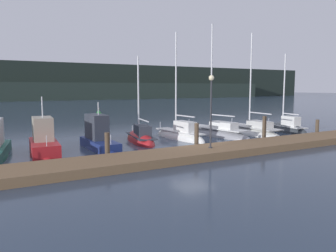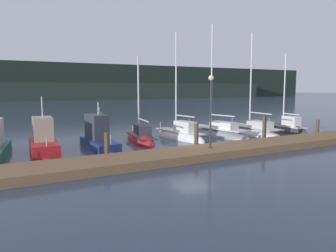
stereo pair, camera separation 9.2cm
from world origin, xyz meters
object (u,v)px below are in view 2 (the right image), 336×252
(sailboat_berth_5, at_px, (180,137))
(dock_lamppost, at_px, (211,100))
(motorboat_berth_3, at_px, (99,142))
(channel_buoy, at_px, (99,119))
(sailboat_berth_4, at_px, (141,140))
(motorboat_berth_2, at_px, (44,147))
(sailboat_berth_6, at_px, (216,134))
(sailboat_berth_8, at_px, (286,131))
(sailboat_berth_7, at_px, (254,133))

(sailboat_berth_5, height_order, dock_lamppost, sailboat_berth_5)
(motorboat_berth_3, distance_m, dock_lamppost, 7.99)
(motorboat_berth_3, bearing_deg, channel_buoy, 72.66)
(sailboat_berth_4, bearing_deg, motorboat_berth_3, -162.47)
(motorboat_berth_3, height_order, channel_buoy, motorboat_berth_3)
(motorboat_berth_2, distance_m, dock_lamppost, 10.48)
(sailboat_berth_6, bearing_deg, sailboat_berth_5, 177.22)
(sailboat_berth_5, relative_size, sailboat_berth_8, 1.16)
(motorboat_berth_2, relative_size, sailboat_berth_8, 0.60)
(sailboat_berth_5, relative_size, sailboat_berth_7, 0.99)
(sailboat_berth_4, xyz_separation_m, sailboat_berth_8, (13.81, -1.55, 0.03))
(motorboat_berth_3, bearing_deg, dock_lamppost, -46.41)
(motorboat_berth_2, bearing_deg, channel_buoy, 60.36)
(sailboat_berth_5, distance_m, sailboat_berth_7, 6.78)
(sailboat_berth_4, relative_size, sailboat_berth_7, 0.78)
(motorboat_berth_2, relative_size, sailboat_berth_6, 0.47)
(sailboat_berth_4, distance_m, sailboat_berth_6, 6.75)
(sailboat_berth_5, height_order, sailboat_berth_7, sailboat_berth_7)
(sailboat_berth_6, bearing_deg, sailboat_berth_7, -17.68)
(sailboat_berth_6, distance_m, sailboat_berth_7, 3.38)
(sailboat_berth_4, xyz_separation_m, channel_buoy, (0.57, 12.04, 0.58))
(sailboat_berth_8, bearing_deg, sailboat_berth_4, 173.58)
(sailboat_berth_7, relative_size, sailboat_berth_8, 1.18)
(sailboat_berth_5, height_order, sailboat_berth_6, sailboat_berth_6)
(motorboat_berth_3, distance_m, sailboat_berth_4, 3.72)
(sailboat_berth_5, xyz_separation_m, sailboat_berth_8, (10.52, -1.32, -0.00))
(motorboat_berth_2, relative_size, sailboat_berth_7, 0.51)
(motorboat_berth_3, xyz_separation_m, channel_buoy, (4.11, 13.15, 0.25))
(sailboat_berth_4, xyz_separation_m, sailboat_berth_6, (6.74, -0.40, 0.01))
(sailboat_berth_7, height_order, sailboat_berth_8, sailboat_berth_7)
(sailboat_berth_4, relative_size, dock_lamppost, 1.67)
(sailboat_berth_6, bearing_deg, motorboat_berth_2, -176.24)
(motorboat_berth_2, bearing_deg, dock_lamppost, -31.14)
(sailboat_berth_5, bearing_deg, dock_lamppost, -105.00)
(sailboat_berth_5, bearing_deg, sailboat_berth_4, 175.92)
(motorboat_berth_2, bearing_deg, sailboat_berth_8, -0.68)
(sailboat_berth_7, xyz_separation_m, sailboat_berth_8, (3.85, -0.12, 0.01))
(motorboat_berth_3, relative_size, sailboat_berth_6, 0.50)
(sailboat_berth_5, xyz_separation_m, sailboat_berth_6, (3.45, -0.17, -0.02))
(sailboat_berth_5, relative_size, sailboat_berth_6, 0.92)
(motorboat_berth_2, xyz_separation_m, sailboat_berth_7, (16.98, -0.12, -0.31))
(sailboat_berth_6, bearing_deg, channel_buoy, 116.37)
(sailboat_berth_8, bearing_deg, sailboat_berth_7, 178.14)
(dock_lamppost, bearing_deg, motorboat_berth_2, 148.86)
(sailboat_berth_7, bearing_deg, dock_lamppost, -148.63)
(motorboat_berth_2, distance_m, sailboat_berth_4, 7.15)
(sailboat_berth_6, height_order, channel_buoy, sailboat_berth_6)
(motorboat_berth_2, distance_m, sailboat_berth_7, 16.99)
(motorboat_berth_2, height_order, sailboat_berth_5, sailboat_berth_5)
(motorboat_berth_3, bearing_deg, sailboat_berth_5, 7.35)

